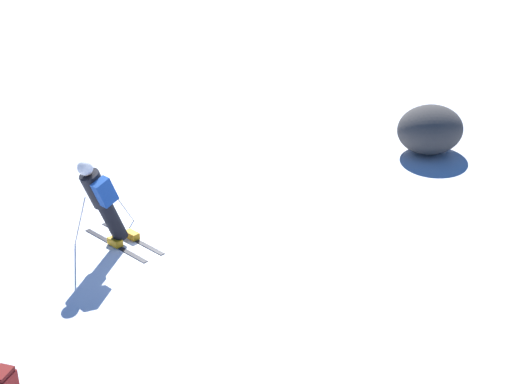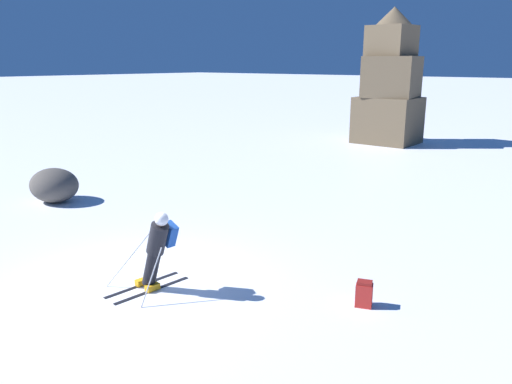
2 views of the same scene
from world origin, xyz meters
name	(u,v)px [view 1 (image 1 of 2)]	position (x,y,z in m)	size (l,w,h in m)	color
ground_plane	(135,236)	(0.00, 0.00, 0.00)	(300.00, 300.00, 0.00)	white
skier	(102,199)	(0.64, -0.01, 0.95)	(1.48, 1.73, 1.75)	black
exposed_boulder_0	(430,129)	(-7.06, 2.22, 0.55)	(1.68, 1.43, 1.09)	#4C4742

